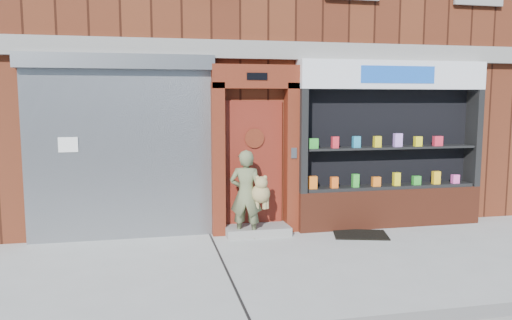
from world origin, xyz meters
name	(u,v)px	position (x,y,z in m)	size (l,w,h in m)	color
ground	(334,263)	(0.00, 0.00, 0.00)	(80.00, 80.00, 0.00)	#9E9E99
building	(250,32)	(0.00, 5.99, 4.00)	(12.00, 8.16, 8.00)	#4F2012
shutter_bay	(120,136)	(-3.00, 1.93, 1.72)	(3.10, 0.30, 3.04)	gray
red_door_bay	(255,150)	(-0.75, 1.86, 1.46)	(1.52, 0.58, 2.90)	#591D0F
pharmacy_bay	(390,152)	(1.75, 1.81, 1.37)	(3.50, 0.41, 3.00)	maroon
woman	(248,194)	(-0.94, 1.54, 0.75)	(0.71, 0.52, 1.49)	#5F6643
doormat	(360,235)	(0.97, 1.28, 0.01)	(0.90, 0.63, 0.02)	black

